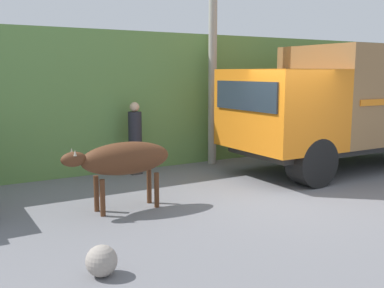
{
  "coord_description": "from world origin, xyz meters",
  "views": [
    {
      "loc": [
        -6.08,
        -6.49,
        2.45
      ],
      "look_at": [
        -1.61,
        1.11,
        1.03
      ],
      "focal_mm": 42.0,
      "sensor_mm": 36.0,
      "label": 1
    }
  ],
  "objects_px": {
    "brown_cow": "(124,159)",
    "utility_pole": "(213,30)",
    "roadside_rock": "(102,261)",
    "cargo_truck": "(353,101)",
    "pedestrian_on_hill": "(135,135)"
  },
  "relations": [
    {
      "from": "brown_cow",
      "to": "utility_pole",
      "type": "xyz_separation_m",
      "value": [
        3.58,
        2.64,
        2.61
      ]
    },
    {
      "from": "brown_cow",
      "to": "roadside_rock",
      "type": "xyz_separation_m",
      "value": [
        -1.26,
        -2.36,
        -0.73
      ]
    },
    {
      "from": "cargo_truck",
      "to": "brown_cow",
      "type": "height_order",
      "value": "cargo_truck"
    },
    {
      "from": "cargo_truck",
      "to": "roadside_rock",
      "type": "relative_size",
      "value": 16.84
    },
    {
      "from": "pedestrian_on_hill",
      "to": "cargo_truck",
      "type": "bearing_deg",
      "value": 156.18
    },
    {
      "from": "cargo_truck",
      "to": "pedestrian_on_hill",
      "type": "bearing_deg",
      "value": 156.99
    },
    {
      "from": "pedestrian_on_hill",
      "to": "utility_pole",
      "type": "distance_m",
      "value": 3.42
    },
    {
      "from": "brown_cow",
      "to": "pedestrian_on_hill",
      "type": "bearing_deg",
      "value": 61.18
    },
    {
      "from": "cargo_truck",
      "to": "roadside_rock",
      "type": "xyz_separation_m",
      "value": [
        -7.73,
        -2.85,
        -1.53
      ]
    },
    {
      "from": "brown_cow",
      "to": "utility_pole",
      "type": "height_order",
      "value": "utility_pole"
    },
    {
      "from": "pedestrian_on_hill",
      "to": "utility_pole",
      "type": "height_order",
      "value": "utility_pole"
    },
    {
      "from": "cargo_truck",
      "to": "pedestrian_on_hill",
      "type": "height_order",
      "value": "cargo_truck"
    },
    {
      "from": "brown_cow",
      "to": "roadside_rock",
      "type": "distance_m",
      "value": 2.77
    },
    {
      "from": "pedestrian_on_hill",
      "to": "roadside_rock",
      "type": "bearing_deg",
      "value": 60.11
    },
    {
      "from": "roadside_rock",
      "to": "utility_pole",
      "type": "bearing_deg",
      "value": 45.94
    }
  ]
}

